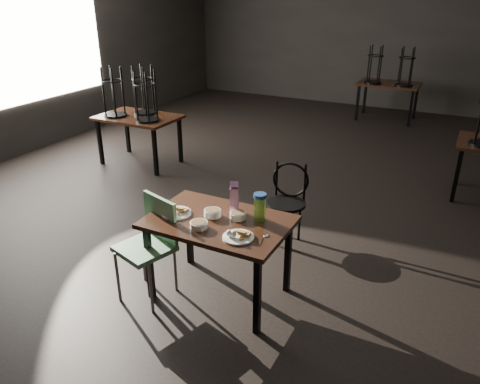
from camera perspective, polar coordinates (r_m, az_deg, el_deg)
The scene contains 14 objects.
room at distance 5.07m, azimuth 9.35°, elevation 20.97°, with size 12.00×12.04×3.22m.
main_table at distance 4.00m, azimuth -2.62°, elevation -4.42°, with size 1.20×0.80×0.75m.
plate_left at distance 4.09m, azimuth -7.84°, elevation -2.36°, with size 0.26×0.26×0.09m.
plate_right at distance 3.68m, azimuth -0.26°, elevation -5.33°, with size 0.25×0.25×0.08m.
bowl_near at distance 4.02m, azimuth -3.37°, elevation -2.53°, with size 0.15×0.15×0.06m.
bowl_far at distance 3.97m, azimuth -0.25°, elevation -2.83°, with size 0.14×0.14×0.06m.
bowl_big at distance 3.84m, azimuth -5.04°, elevation -3.96°, with size 0.15×0.15×0.05m.
juice_carton at distance 4.04m, azimuth -0.70°, elevation -0.72°, with size 0.09×0.09×0.29m.
water_bottle at distance 3.91m, azimuth 2.43°, elevation -1.79°, with size 0.12×0.12×0.24m.
spoon at distance 3.71m, azimuth 3.14°, elevation -5.40°, with size 0.05×0.19×0.01m.
bentwood_chair at distance 4.98m, azimuth 5.87°, elevation -0.56°, with size 0.43×0.42×0.86m.
school_chair at distance 4.15m, azimuth -10.81°, elevation -5.68°, with size 0.53×0.53×0.91m.
bg_table_left at distance 7.29m, azimuth -12.41°, elevation 9.21°, with size 1.20×0.80×1.48m.
bg_table_far at distance 10.07m, azimuth 17.70°, elevation 12.52°, with size 1.20×0.80×1.48m.
Camera 1 is at (1.54, -4.80, 2.58)m, focal length 35.00 mm.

